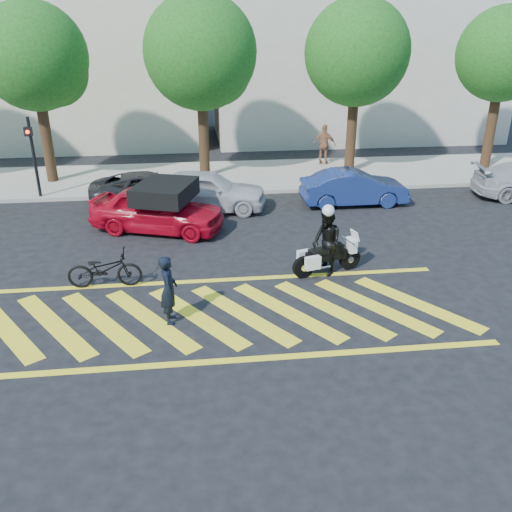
{
  "coord_description": "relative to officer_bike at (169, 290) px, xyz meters",
  "views": [
    {
      "loc": [
        -0.51,
        -11.36,
        6.61
      ],
      "look_at": [
        0.96,
        1.05,
        1.05
      ],
      "focal_mm": 38.0,
      "sensor_mm": 36.0,
      "label": 1
    }
  ],
  "objects": [
    {
      "name": "officer_moto",
      "position": [
        4.23,
        2.13,
        0.09
      ],
      "size": [
        0.92,
        1.06,
        1.86
      ],
      "primitive_type": "imported",
      "rotation": [
        0.0,
        0.0,
        -1.3
      ],
      "color": "black",
      "rests_on": "ground"
    },
    {
      "name": "signal_pole",
      "position": [
        -5.29,
        9.87,
        1.08
      ],
      "size": [
        0.28,
        0.43,
        3.2
      ],
      "color": "black",
      "rests_on": "ground"
    },
    {
      "name": "building_right",
      "position": [
        10.21,
        21.13,
        4.66
      ],
      "size": [
        16.0,
        8.0,
        11.0
      ],
      "primitive_type": "cube",
      "color": "beige",
      "rests_on": "ground"
    },
    {
      "name": "tree_left",
      "position": [
        -5.16,
        12.19,
        4.16
      ],
      "size": [
        4.2,
        4.2,
        7.26
      ],
      "color": "black",
      "rests_on": "ground"
    },
    {
      "name": "pedestrian_right",
      "position": [
        6.87,
        13.54,
        0.24
      ],
      "size": [
        1.17,
        0.84,
        1.85
      ],
      "primitive_type": "imported",
      "rotation": [
        0.0,
        0.0,
        2.74
      ],
      "color": "#A06648",
      "rests_on": "sidewalk"
    },
    {
      "name": "bicycle",
      "position": [
        -1.75,
        2.01,
        -0.33
      ],
      "size": [
        1.94,
        0.69,
        1.02
      ],
      "primitive_type": "imported",
      "rotation": [
        0.0,
        0.0,
        1.56
      ],
      "color": "black",
      "rests_on": "ground"
    },
    {
      "name": "red_convertible",
      "position": [
        -0.55,
        6.01,
        -0.09
      ],
      "size": [
        4.74,
        3.12,
        1.5
      ],
      "primitive_type": "imported",
      "rotation": [
        0.0,
        0.0,
        1.24
      ],
      "color": "#B7081D",
      "rests_on": "ground"
    },
    {
      "name": "sidewalk",
      "position": [
        1.21,
        12.13,
        -0.76
      ],
      "size": [
        60.0,
        5.0,
        0.15
      ],
      "primitive_type": "cube",
      "color": "#9E998E",
      "rests_on": "ground"
    },
    {
      "name": "crosswalk",
      "position": [
        1.17,
        0.13,
        -0.83
      ],
      "size": [
        12.33,
        4.0,
        0.01
      ],
      "color": "yellow",
      "rests_on": "ground"
    },
    {
      "name": "parked_right",
      "position": [
        6.71,
        7.93,
        -0.18
      ],
      "size": [
        4.01,
        1.43,
        1.32
      ],
      "primitive_type": "imported",
      "rotation": [
        0.0,
        0.0,
        1.58
      ],
      "color": "navy",
      "rests_on": "ground"
    },
    {
      "name": "parked_mid_right",
      "position": [
        1.11,
        7.93,
        -0.09
      ],
      "size": [
        4.61,
        2.36,
        1.5
      ],
      "primitive_type": "imported",
      "rotation": [
        0.0,
        0.0,
        1.43
      ],
      "color": "silver",
      "rests_on": "ground"
    },
    {
      "name": "police_motorcycle",
      "position": [
        4.24,
        2.12,
        -0.34
      ],
      "size": [
        2.04,
        0.94,
        0.92
      ],
      "rotation": [
        0.0,
        0.0,
        0.27
      ],
      "color": "black",
      "rests_on": "ground"
    },
    {
      "name": "officer_bike",
      "position": [
        0.0,
        0.0,
        0.0
      ],
      "size": [
        0.42,
        0.63,
        1.68
      ],
      "primitive_type": "imported",
      "rotation": [
        0.0,
        0.0,
        1.61
      ],
      "color": "black",
      "rests_on": "ground"
    },
    {
      "name": "tree_right",
      "position": [
        7.84,
        12.19,
        4.21
      ],
      "size": [
        4.4,
        4.4,
        7.41
      ],
      "color": "black",
      "rests_on": "ground"
    },
    {
      "name": "tree_far_right",
      "position": [
        14.34,
        12.19,
        4.11
      ],
      "size": [
        4.0,
        4.0,
        7.1
      ],
      "color": "black",
      "rests_on": "ground"
    },
    {
      "name": "tree_center",
      "position": [
        1.34,
        12.19,
        4.26
      ],
      "size": [
        4.6,
        4.6,
        7.56
      ],
      "color": "black",
      "rests_on": "ground"
    },
    {
      "name": "parked_mid_left",
      "position": [
        -1.0,
        8.85,
        -0.23
      ],
      "size": [
        4.51,
        2.3,
        1.22
      ],
      "primitive_type": "imported",
      "rotation": [
        0.0,
        0.0,
        1.63
      ],
      "color": "black",
      "rests_on": "ground"
    },
    {
      "name": "building_left",
      "position": [
        -6.79,
        21.13,
        4.16
      ],
      "size": [
        16.0,
        8.0,
        10.0
      ],
      "primitive_type": "cube",
      "color": "beige",
      "rests_on": "ground"
    },
    {
      "name": "ground",
      "position": [
        1.21,
        0.13,
        -0.84
      ],
      "size": [
        90.0,
        90.0,
        0.0
      ],
      "primitive_type": "plane",
      "color": "black",
      "rests_on": "ground"
    }
  ]
}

